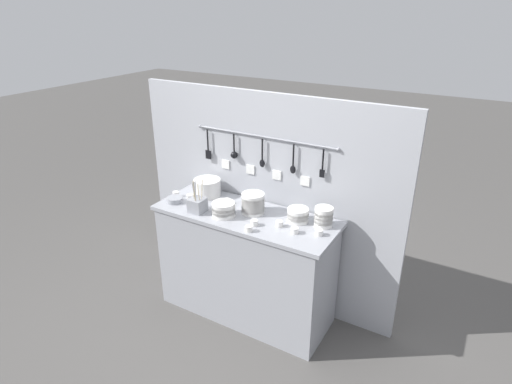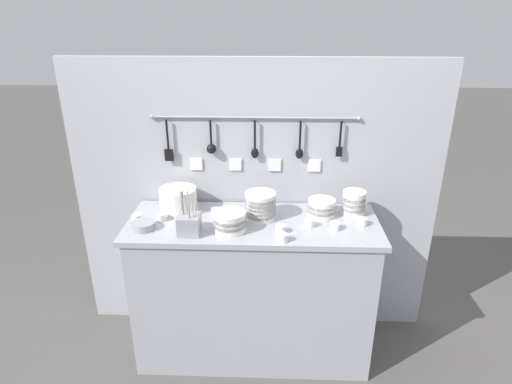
# 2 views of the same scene
# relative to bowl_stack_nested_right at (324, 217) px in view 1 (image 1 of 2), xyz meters

# --- Properties ---
(ground_plane) EXTENTS (20.00, 20.00, 0.00)m
(ground_plane) POSITION_rel_bowl_stack_nested_right_xyz_m (-0.56, -0.12, -0.94)
(ground_plane) COLOR #514F4C
(counter) EXTENTS (1.37, 0.51, 0.87)m
(counter) POSITION_rel_bowl_stack_nested_right_xyz_m (-0.56, -0.12, -0.50)
(counter) COLOR #9EA0A8
(counter) RESTS_ON ground
(back_wall) EXTENTS (2.17, 0.09, 1.70)m
(back_wall) POSITION_rel_bowl_stack_nested_right_xyz_m (-0.56, 0.17, -0.09)
(back_wall) COLOR #A8AAB2
(back_wall) RESTS_ON ground
(bowl_stack_nested_right) EXTENTS (0.13, 0.13, 0.14)m
(bowl_stack_nested_right) POSITION_rel_bowl_stack_nested_right_xyz_m (0.00, 0.00, 0.00)
(bowl_stack_nested_right) COLOR white
(bowl_stack_nested_right) RESTS_ON counter
(bowl_stack_wide_centre) EXTENTS (0.17, 0.17, 0.15)m
(bowl_stack_wide_centre) POSITION_rel_bowl_stack_nested_right_xyz_m (-0.52, -0.07, 0.01)
(bowl_stack_wide_centre) COLOR white
(bowl_stack_wide_centre) RESTS_ON counter
(bowl_stack_short_front) EXTENTS (0.17, 0.17, 0.11)m
(bowl_stack_short_front) POSITION_rel_bowl_stack_nested_right_xyz_m (-0.67, -0.22, -0.02)
(bowl_stack_short_front) COLOR white
(bowl_stack_short_front) RESTS_ON counter
(bowl_stack_back_corner) EXTENTS (0.15, 0.15, 0.10)m
(bowl_stack_back_corner) POSITION_rel_bowl_stack_nested_right_xyz_m (-0.18, -0.02, -0.02)
(bowl_stack_back_corner) COLOR white
(bowl_stack_back_corner) RESTS_ON counter
(plate_stack) EXTENTS (0.21, 0.21, 0.13)m
(plate_stack) POSITION_rel_bowl_stack_nested_right_xyz_m (-0.98, 0.01, -0.00)
(plate_stack) COLOR white
(plate_stack) RESTS_ON counter
(steel_mixing_bowl) EXTENTS (0.12, 0.12, 0.04)m
(steel_mixing_bowl) POSITION_rel_bowl_stack_nested_right_xyz_m (-1.12, -0.22, -0.05)
(steel_mixing_bowl) COLOR #93969E
(steel_mixing_bowl) RESTS_ON counter
(cutlery_caddy) EXTENTS (0.11, 0.11, 0.26)m
(cutlery_caddy) POSITION_rel_bowl_stack_nested_right_xyz_m (-0.87, -0.26, -0.01)
(cutlery_caddy) COLOR #93969E
(cutlery_caddy) RESTS_ON counter
(cup_by_caddy) EXTENTS (0.05, 0.05, 0.04)m
(cup_by_caddy) POSITION_rel_bowl_stack_nested_right_xyz_m (-0.40, -0.32, -0.05)
(cup_by_caddy) COLOR white
(cup_by_caddy) RESTS_ON counter
(cup_edge_near) EXTENTS (0.05, 0.05, 0.04)m
(cup_edge_near) POSITION_rel_bowl_stack_nested_right_xyz_m (-0.77, -0.04, -0.05)
(cup_edge_near) COLOR white
(cup_edge_near) RESTS_ON counter
(cup_centre) EXTENTS (0.05, 0.05, 0.04)m
(cup_centre) POSITION_rel_bowl_stack_nested_right_xyz_m (-0.41, -0.23, -0.05)
(cup_centre) COLOR white
(cup_centre) RESTS_ON counter
(cup_back_left) EXTENTS (0.05, 0.05, 0.04)m
(cup_back_left) POSITION_rel_bowl_stack_nested_right_xyz_m (0.03, -0.14, -0.05)
(cup_back_left) COLOR white
(cup_back_left) RESTS_ON counter
(cup_beside_plates) EXTENTS (0.05, 0.05, 0.04)m
(cup_beside_plates) POSITION_rel_bowl_stack_nested_right_xyz_m (-1.18, -0.13, -0.05)
(cup_beside_plates) COLOR white
(cup_beside_plates) RESTS_ON counter
(cup_back_right) EXTENTS (0.05, 0.05, 0.04)m
(cup_back_right) POSITION_rel_bowl_stack_nested_right_xyz_m (-1.06, -0.12, -0.05)
(cup_back_right) COLOR white
(cup_back_right) RESTS_ON counter
(cup_front_left) EXTENTS (0.05, 0.05, 0.04)m
(cup_front_left) POSITION_rel_bowl_stack_nested_right_xyz_m (-0.25, -0.16, -0.05)
(cup_front_left) COLOR white
(cup_front_left) RESTS_ON counter
(cup_mid_row) EXTENTS (0.05, 0.05, 0.04)m
(cup_mid_row) POSITION_rel_bowl_stack_nested_right_xyz_m (-0.12, -0.19, -0.05)
(cup_mid_row) COLOR white
(cup_mid_row) RESTS_ON counter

